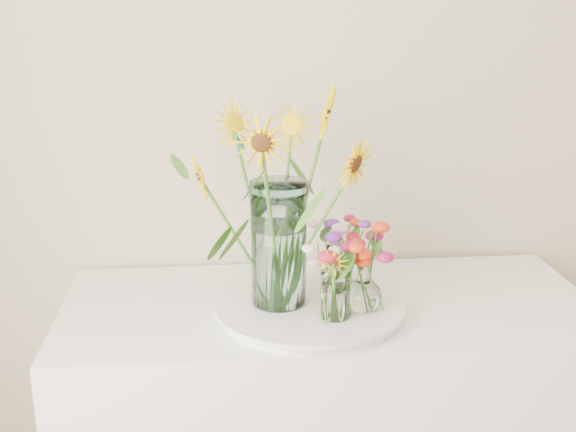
# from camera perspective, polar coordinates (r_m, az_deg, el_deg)

# --- Properties ---
(tray) EXTENTS (0.46, 0.46, 0.02)m
(tray) POSITION_cam_1_polar(r_m,az_deg,el_deg) (1.85, 1.67, -7.34)
(tray) COLOR white
(tray) RESTS_ON counter
(mason_jar) EXTENTS (0.18, 0.18, 0.32)m
(mason_jar) POSITION_cam_1_polar(r_m,az_deg,el_deg) (1.79, -0.74, -2.26)
(mason_jar) COLOR #A8D4D4
(mason_jar) RESTS_ON tray
(sunflower_bouquet) EXTENTS (0.89, 0.89, 0.56)m
(sunflower_bouquet) POSITION_cam_1_polar(r_m,az_deg,el_deg) (1.75, -0.75, 1.44)
(sunflower_bouquet) COLOR yellow
(sunflower_bouquet) RESTS_ON tray
(small_vase_a) EXTENTS (0.08, 0.08, 0.12)m
(small_vase_a) POSITION_cam_1_polar(r_m,az_deg,el_deg) (1.75, 3.76, -6.30)
(small_vase_a) COLOR white
(small_vase_a) RESTS_ON tray
(wildflower_posy_a) EXTENTS (0.20, 0.20, 0.21)m
(wildflower_posy_a) POSITION_cam_1_polar(r_m,az_deg,el_deg) (1.73, 3.78, -4.93)
(wildflower_posy_a) COLOR red
(wildflower_posy_a) RESTS_ON tray
(small_vase_b) EXTENTS (0.12, 0.12, 0.14)m
(small_vase_b) POSITION_cam_1_polar(r_m,az_deg,el_deg) (1.79, 5.96, -5.47)
(small_vase_b) COLOR white
(small_vase_b) RESTS_ON tray
(wildflower_posy_b) EXTENTS (0.20, 0.20, 0.23)m
(wildflower_posy_b) POSITION_cam_1_polar(r_m,az_deg,el_deg) (1.78, 6.01, -4.13)
(wildflower_posy_b) COLOR red
(wildflower_posy_b) RESTS_ON tray
(small_vase_c) EXTENTS (0.08, 0.08, 0.12)m
(small_vase_c) POSITION_cam_1_polar(r_m,az_deg,el_deg) (1.93, 4.11, -4.01)
(small_vase_c) COLOR white
(small_vase_c) RESTS_ON tray
(wildflower_posy_c) EXTENTS (0.19, 0.19, 0.21)m
(wildflower_posy_c) POSITION_cam_1_polar(r_m,az_deg,el_deg) (1.91, 4.13, -2.75)
(wildflower_posy_c) COLOR red
(wildflower_posy_c) RESTS_ON tray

